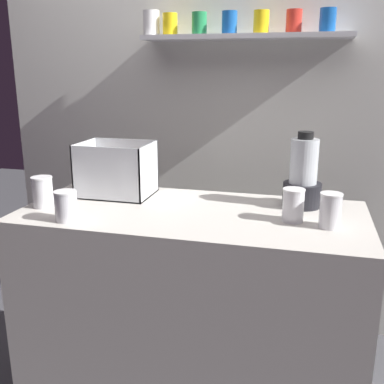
# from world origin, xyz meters

# --- Properties ---
(counter) EXTENTS (1.40, 0.64, 0.90)m
(counter) POSITION_xyz_m (0.00, 0.00, 0.45)
(counter) COLOR beige
(counter) RESTS_ON ground_plane
(back_wall_unit) EXTENTS (2.60, 0.24, 2.50)m
(back_wall_unit) POSITION_xyz_m (0.00, 0.77, 1.26)
(back_wall_unit) COLOR silver
(back_wall_unit) RESTS_ON ground_plane
(carrot_display_bin) EXTENTS (0.32, 0.24, 0.24)m
(carrot_display_bin) POSITION_xyz_m (-0.40, 0.15, 0.97)
(carrot_display_bin) COLOR white
(carrot_display_bin) RESTS_ON counter
(blender_pitcher) EXTENTS (0.16, 0.16, 0.31)m
(blender_pitcher) POSITION_xyz_m (0.43, 0.18, 1.02)
(blender_pitcher) COLOR black
(blender_pitcher) RESTS_ON counter
(juice_cup_orange_far_left) EXTENTS (0.09, 0.09, 0.13)m
(juice_cup_orange_far_left) POSITION_xyz_m (-0.62, -0.10, 0.96)
(juice_cup_orange_far_left) COLOR white
(juice_cup_orange_far_left) RESTS_ON counter
(juice_cup_beet_left) EXTENTS (0.09, 0.09, 0.12)m
(juice_cup_beet_left) POSITION_xyz_m (-0.43, -0.24, 0.95)
(juice_cup_beet_left) COLOR white
(juice_cup_beet_left) RESTS_ON counter
(juice_cup_pomegranate_middle) EXTENTS (0.08, 0.08, 0.13)m
(juice_cup_pomegranate_middle) POSITION_xyz_m (0.40, -0.03, 0.95)
(juice_cup_pomegranate_middle) COLOR white
(juice_cup_pomegranate_middle) RESTS_ON counter
(juice_cup_mango_right) EXTENTS (0.08, 0.08, 0.13)m
(juice_cup_mango_right) POSITION_xyz_m (0.54, -0.07, 0.96)
(juice_cup_mango_right) COLOR white
(juice_cup_mango_right) RESTS_ON counter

